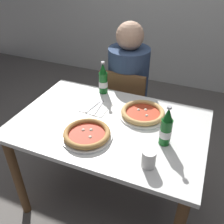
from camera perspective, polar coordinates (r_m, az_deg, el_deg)
ground_plane at (r=2.10m, az=-0.55°, el=-19.10°), size 8.00×8.00×0.00m
dining_table_main at (r=1.64m, az=-0.67°, el=-5.67°), size 1.20×0.80×0.75m
chair_behind_table at (r=2.22m, az=3.11°, el=1.27°), size 0.41×0.41×0.85m
diner_seated at (r=2.21m, az=3.61°, el=4.15°), size 0.34×0.34×1.21m
pizza_margherita_near at (r=1.45m, az=-5.80°, el=-5.06°), size 0.30×0.30×0.04m
pizza_marinara_far at (r=1.63m, az=7.10°, el=-0.26°), size 0.31×0.31×0.04m
beer_bottle_left at (r=1.38m, az=12.33°, el=-3.73°), size 0.07×0.07×0.25m
beer_bottle_center at (r=1.84m, az=-2.05°, el=7.35°), size 0.07×0.07×0.25m
napkin_with_cutlery at (r=1.71m, az=-3.75°, el=1.03°), size 0.19×0.19×0.01m
paper_cup at (r=1.27m, az=8.43°, el=-10.58°), size 0.07×0.07×0.09m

